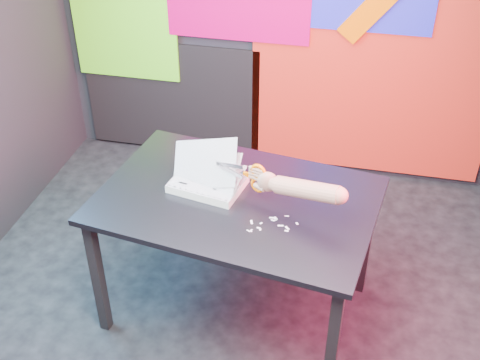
# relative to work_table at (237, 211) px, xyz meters

# --- Properties ---
(room) EXTENTS (3.01, 3.01, 2.71)m
(room) POSITION_rel_work_table_xyz_m (-0.07, 0.00, 0.68)
(room) COLOR black
(room) RESTS_ON ground
(backdrop) EXTENTS (2.88, 0.05, 2.08)m
(backdrop) POSITION_rel_work_table_xyz_m (-0.01, 1.46, 0.29)
(backdrop) COLOR red
(backdrop) RESTS_ON ground
(work_table) EXTENTS (1.43, 1.06, 0.75)m
(work_table) POSITION_rel_work_table_xyz_m (0.00, 0.00, 0.00)
(work_table) COLOR #282626
(work_table) RESTS_ON ground
(printout_stack) EXTENTS (0.38, 0.31, 0.26)m
(printout_stack) POSITION_rel_work_table_xyz_m (-0.16, 0.06, 0.11)
(printout_stack) COLOR silver
(printout_stack) RESTS_ON work_table
(scissors) EXTENTS (0.26, 0.10, 0.15)m
(scissors) POSITION_rel_work_table_xyz_m (0.09, -0.02, 0.22)
(scissors) COLOR #A9AAAD
(scissors) RESTS_ON printout_stack
(hand_forearm) EXTENTS (0.46, 0.20, 0.16)m
(hand_forearm) POSITION_rel_work_table_xyz_m (0.31, -0.10, 0.25)
(hand_forearm) COLOR #9E6E51
(hand_forearm) RESTS_ON work_table
(paper_clippings) EXTENTS (0.22, 0.15, 0.00)m
(paper_clippings) POSITION_rel_work_table_xyz_m (0.20, -0.16, 0.08)
(paper_clippings) COLOR silver
(paper_clippings) RESTS_ON work_table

